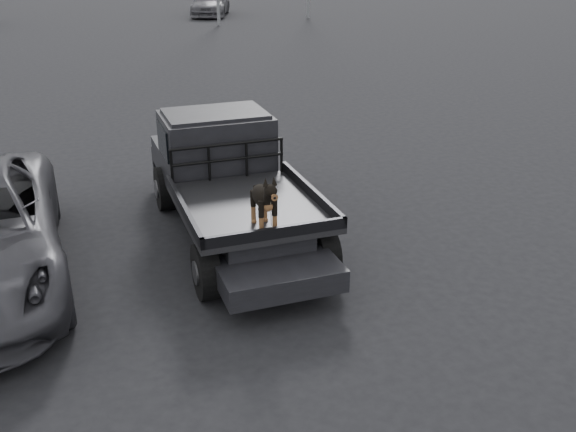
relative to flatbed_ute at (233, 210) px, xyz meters
name	(u,v)px	position (x,y,z in m)	size (l,w,h in m)	color
ground	(219,287)	(-0.62, -1.51, -0.46)	(120.00, 120.00, 0.00)	black
flatbed_ute	(233,210)	(0.00, 0.00, 0.00)	(2.00, 5.40, 0.92)	black
ute_cab	(216,138)	(0.00, 0.95, 0.90)	(1.72, 1.30, 0.88)	black
headache_rack	(228,161)	(0.00, 0.20, 0.74)	(1.80, 0.08, 0.55)	black
dog	(264,201)	(-0.04, -1.75, 0.83)	(0.32, 0.60, 0.74)	black
distant_car_b	(210,3)	(6.79, 30.17, 0.24)	(1.97, 4.84, 1.40)	#4F4E54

